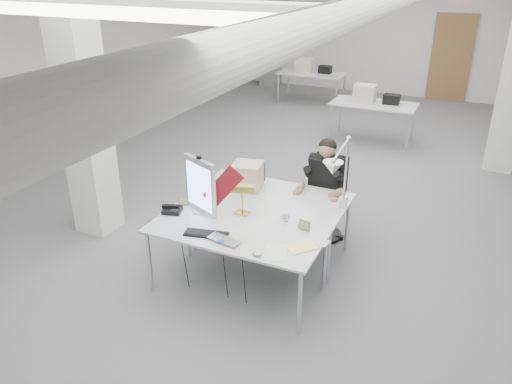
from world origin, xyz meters
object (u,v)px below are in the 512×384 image
desk_main (237,230)px  desk_phone (172,210)px  bankers_lamp (242,200)px  beige_monitor (247,176)px  monitor (200,186)px  seated_person (326,174)px  architect_lamp (340,178)px  laptop (221,242)px  office_chair (325,198)px

desk_main → desk_phone: size_ratio=9.18×
bankers_lamp → beige_monitor: beige_monitor is taller
monitor → bankers_lamp: size_ratio=1.93×
seated_person → desk_phone: seated_person is taller
desk_phone → beige_monitor: (0.48, 0.91, 0.14)m
bankers_lamp → architect_lamp: bearing=3.2°
seated_person → architect_lamp: size_ratio=0.93×
monitor → laptop: bearing=-20.9°
office_chair → monitor: monitor is taller
desk_main → desk_phone: bearing=176.5°
seated_person → laptop: (-0.50, -1.77, -0.13)m
desk_main → office_chair: office_chair is taller
laptop → bankers_lamp: 0.68m
office_chair → laptop: office_chair is taller
beige_monitor → architect_lamp: (1.18, -0.25, 0.29)m
monitor → architect_lamp: (1.38, 0.50, 0.14)m
seated_person → bankers_lamp: bearing=-113.6°
monitor → laptop: (0.52, -0.52, -0.29)m
desk_phone → beige_monitor: beige_monitor is taller
seated_person → beige_monitor: bearing=-144.8°
seated_person → beige_monitor: seated_person is taller
desk_main → beige_monitor: size_ratio=5.31×
desk_main → bankers_lamp: bankers_lamp is taller
office_chair → bankers_lamp: 1.35m
beige_monitor → bankers_lamp: bearing=-79.9°
desk_main → desk_phone: (-0.81, 0.05, 0.04)m
office_chair → architect_lamp: (0.37, -0.80, 0.65)m
bankers_lamp → office_chair: bearing=45.4°
office_chair → desk_main: bearing=-103.8°
monitor → architect_lamp: 1.48m
monitor → architect_lamp: bearing=44.1°
desk_main → desk_phone: 0.81m
desk_main → monitor: monitor is taller
office_chair → seated_person: (0.00, -0.05, 0.35)m
laptop → monitor: bearing=145.4°
bankers_lamp → architect_lamp: 1.06m
office_chair → beige_monitor: (-0.82, -0.54, 0.36)m
seated_person → desk_phone: bearing=-128.7°
office_chair → seated_person: seated_person is taller
desk_phone → bankers_lamp: bearing=4.9°
office_chair → laptop: bearing=-101.2°
desk_phone → beige_monitor: 1.03m
bankers_lamp → desk_phone: size_ratio=1.62×
seated_person → desk_phone: size_ratio=4.29×
desk_main → monitor: (-0.53, 0.20, 0.32)m
monitor → beige_monitor: (0.20, 0.75, -0.15)m
seated_person → desk_phone: (-1.29, -1.40, -0.12)m
bankers_lamp → beige_monitor: bearing=92.6°
laptop → office_chair: bearing=85.2°
laptop → seated_person: bearing=84.8°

